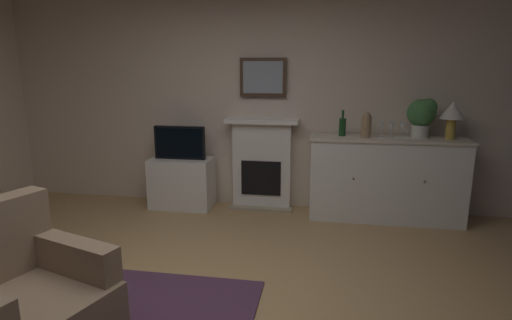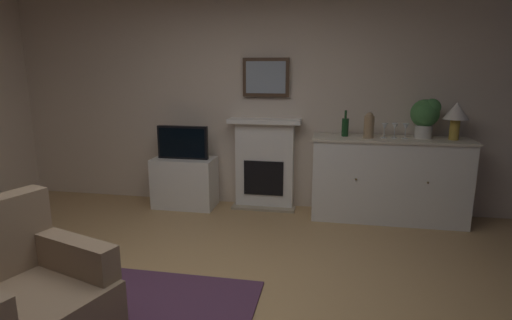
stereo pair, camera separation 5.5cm
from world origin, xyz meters
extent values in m
cube|color=beige|center=(0.00, 2.56, 1.44)|extent=(6.36, 0.06, 2.88)
cube|color=white|center=(0.12, 2.44, 0.53)|extent=(0.70, 0.18, 1.05)
cube|color=tan|center=(0.12, 2.34, 0.01)|extent=(0.77, 0.20, 0.03)
cube|color=black|center=(0.12, 2.35, 0.39)|extent=(0.48, 0.02, 0.42)
cube|color=white|center=(0.12, 2.41, 1.07)|extent=(0.87, 0.27, 0.05)
cube|color=#473323|center=(0.12, 2.48, 1.58)|extent=(0.55, 0.03, 0.45)
cube|color=#8C99A8|center=(0.12, 2.47, 1.58)|extent=(0.47, 0.01, 0.37)
cube|color=white|center=(1.55, 2.26, 0.46)|extent=(1.67, 0.45, 0.91)
cube|color=beige|center=(1.55, 2.26, 0.93)|extent=(1.70, 0.48, 0.03)
sphere|color=brown|center=(1.18, 2.02, 0.52)|extent=(0.02, 0.02, 0.02)
sphere|color=brown|center=(1.92, 2.02, 0.52)|extent=(0.02, 0.02, 0.02)
cylinder|color=#B79338|center=(2.18, 2.26, 1.05)|extent=(0.10, 0.10, 0.22)
cone|color=silver|center=(2.18, 2.26, 1.25)|extent=(0.26, 0.26, 0.18)
cylinder|color=#193F1E|center=(1.05, 2.28, 1.04)|extent=(0.08, 0.08, 0.20)
cylinder|color=#193F1E|center=(1.05, 2.28, 1.19)|extent=(0.03, 0.03, 0.09)
cylinder|color=silver|center=(1.47, 2.24, 0.95)|extent=(0.06, 0.06, 0.00)
cylinder|color=silver|center=(1.47, 2.24, 0.99)|extent=(0.01, 0.01, 0.09)
cone|color=silver|center=(1.47, 2.24, 1.07)|extent=(0.07, 0.07, 0.07)
cylinder|color=silver|center=(1.58, 2.25, 0.95)|extent=(0.06, 0.06, 0.00)
cylinder|color=silver|center=(1.58, 2.25, 0.99)|extent=(0.01, 0.01, 0.09)
cone|color=silver|center=(1.58, 2.25, 1.07)|extent=(0.07, 0.07, 0.07)
cylinder|color=silver|center=(1.69, 2.24, 0.95)|extent=(0.06, 0.06, 0.00)
cylinder|color=silver|center=(1.69, 2.24, 0.99)|extent=(0.01, 0.01, 0.09)
cone|color=silver|center=(1.69, 2.24, 1.07)|extent=(0.07, 0.07, 0.07)
cylinder|color=#9E7F5B|center=(1.30, 2.21, 1.06)|extent=(0.11, 0.11, 0.24)
sphere|color=#9E7F5B|center=(1.30, 2.21, 1.18)|extent=(0.08, 0.08, 0.08)
cube|color=white|center=(-0.86, 2.27, 0.31)|extent=(0.75, 0.42, 0.61)
cube|color=black|center=(-0.86, 2.25, 0.81)|extent=(0.62, 0.06, 0.40)
cube|color=black|center=(-0.86, 2.22, 0.81)|extent=(0.57, 0.01, 0.35)
cylinder|color=beige|center=(1.88, 2.31, 1.01)|extent=(0.18, 0.18, 0.14)
sphere|color=#3D753D|center=(1.88, 2.31, 1.21)|extent=(0.30, 0.30, 0.30)
sphere|color=#3D753D|center=(1.94, 2.28, 1.28)|extent=(0.18, 0.18, 0.18)
cube|color=#8C7259|center=(-0.79, -0.50, 0.26)|extent=(0.99, 0.97, 0.32)
cube|color=#8C7259|center=(-0.69, -0.20, 0.53)|extent=(0.73, 0.35, 0.22)
cylinder|color=#473323|center=(-1.02, -0.10, 0.05)|extent=(0.05, 0.05, 0.10)
camera|label=1|loc=(0.85, -2.35, 1.68)|focal=28.59mm
camera|label=2|loc=(0.91, -2.34, 1.68)|focal=28.59mm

